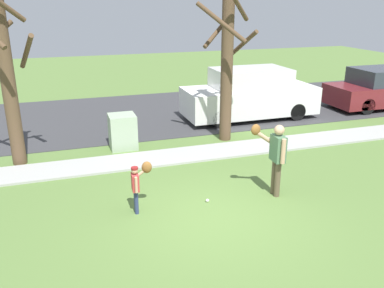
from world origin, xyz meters
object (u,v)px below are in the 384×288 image
(street_tree_near, at_px, (227,64))
(parked_suv_maroon, at_px, (383,88))
(parked_van_white, at_px, (250,95))
(utility_cabinet, at_px, (123,132))
(person_adult, at_px, (276,153))
(person_child, at_px, (138,181))
(baseball, at_px, (207,200))
(street_tree_far, at_px, (7,74))

(street_tree_near, distance_m, parked_suv_maroon, 8.30)
(parked_van_white, bearing_deg, utility_cabinet, 19.90)
(person_adult, bearing_deg, person_child, -0.35)
(baseball, relative_size, street_tree_near, 0.02)
(utility_cabinet, relative_size, street_tree_near, 0.23)
(street_tree_far, bearing_deg, parked_van_white, 15.42)
(utility_cabinet, bearing_deg, person_child, -94.39)
(person_adult, distance_m, street_tree_far, 7.08)
(person_adult, distance_m, baseball, 1.88)
(person_child, xyz_separation_m, parked_van_white, (5.43, 5.95, 0.20))
(street_tree_near, bearing_deg, person_adult, -96.75)
(parked_suv_maroon, bearing_deg, street_tree_near, 13.46)
(parked_van_white, bearing_deg, parked_suv_maroon, 178.44)
(baseball, bearing_deg, person_adult, -4.23)
(utility_cabinet, xyz_separation_m, parked_suv_maroon, (11.19, 1.69, 0.27))
(parked_van_white, relative_size, parked_suv_maroon, 1.06)
(utility_cabinet, distance_m, street_tree_near, 3.81)
(baseball, height_order, street_tree_near, street_tree_near)
(street_tree_near, bearing_deg, baseball, -117.61)
(baseball, distance_m, utility_cabinet, 4.35)
(baseball, height_order, utility_cabinet, utility_cabinet)
(person_child, height_order, street_tree_near, street_tree_near)
(person_child, relative_size, parked_van_white, 0.22)
(utility_cabinet, bearing_deg, parked_van_white, 19.90)
(baseball, relative_size, parked_van_white, 0.01)
(baseball, height_order, parked_van_white, parked_van_white)
(person_child, xyz_separation_m, baseball, (1.53, -0.06, -0.67))
(person_child, distance_m, baseball, 1.67)
(utility_cabinet, bearing_deg, street_tree_far, -172.86)
(street_tree_near, relative_size, street_tree_far, 0.98)
(person_adult, relative_size, street_tree_near, 0.37)
(parked_suv_maroon, bearing_deg, baseball, 30.35)
(person_child, height_order, street_tree_far, street_tree_far)
(utility_cabinet, relative_size, parked_van_white, 0.21)
(utility_cabinet, height_order, parked_suv_maroon, parked_suv_maroon)
(utility_cabinet, height_order, street_tree_near, street_tree_near)
(person_child, bearing_deg, person_adult, -0.35)
(baseball, distance_m, parked_van_white, 7.21)
(person_adult, relative_size, utility_cabinet, 1.62)
(person_adult, xyz_separation_m, person_child, (-3.11, 0.18, -0.34))
(baseball, bearing_deg, utility_cabinet, 106.33)
(person_child, xyz_separation_m, utility_cabinet, (0.31, 4.09, -0.18))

